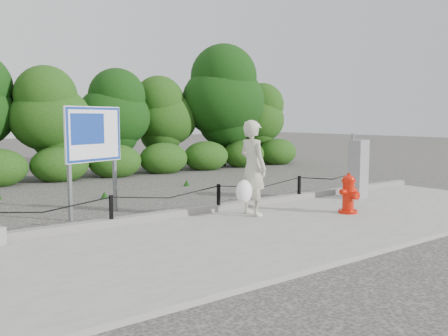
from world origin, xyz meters
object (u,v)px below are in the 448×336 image
object	(u,v)px
utility_cabinet	(358,169)
advertising_sign	(93,139)
fire_hydrant	(349,194)
pedestrian	(252,169)

from	to	relation	value
utility_cabinet	advertising_sign	world-z (taller)	advertising_sign
fire_hydrant	advertising_sign	world-z (taller)	advertising_sign
advertising_sign	fire_hydrant	bearing A→B (deg)	-56.97
fire_hydrant	pedestrian	distance (m)	2.18
utility_cabinet	pedestrian	bearing A→B (deg)	166.29
fire_hydrant	utility_cabinet	xyz separation A→B (m)	(1.77, 1.13, 0.33)
pedestrian	utility_cabinet	xyz separation A→B (m)	(3.59, 0.06, -0.22)
utility_cabinet	advertising_sign	size ratio (longest dim) A/B	0.69
pedestrian	utility_cabinet	world-z (taller)	pedestrian
pedestrian	utility_cabinet	size ratio (longest dim) A/B	1.22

